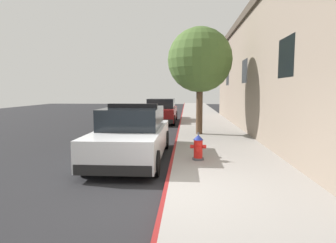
# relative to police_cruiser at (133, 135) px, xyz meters

# --- Properties ---
(ground_plane) EXTENTS (33.93, 60.00, 0.20)m
(ground_plane) POSITION_rel_police_cruiser_xyz_m (-3.21, 6.86, -0.84)
(ground_plane) COLOR #232326
(sidewalk_pavement) EXTENTS (3.05, 60.00, 0.17)m
(sidewalk_pavement) POSITION_rel_police_cruiser_xyz_m (2.79, 6.86, -0.66)
(sidewalk_pavement) COLOR gray
(sidewalk_pavement) RESTS_ON ground
(curb_painted_edge) EXTENTS (0.08, 60.00, 0.17)m
(curb_painted_edge) POSITION_rel_police_cruiser_xyz_m (1.22, 6.86, -0.66)
(curb_painted_edge) COLOR maroon
(curb_painted_edge) RESTS_ON ground
(storefront_building) EXTENTS (8.16, 20.83, 5.77)m
(storefront_building) POSITION_rel_police_cruiser_xyz_m (8.27, 5.44, 2.15)
(storefront_building) COLOR gray
(storefront_building) RESTS_ON ground
(police_cruiser) EXTENTS (1.94, 4.84, 1.68)m
(police_cruiser) POSITION_rel_police_cruiser_xyz_m (0.00, 0.00, 0.00)
(police_cruiser) COLOR white
(police_cruiser) RESTS_ON ground
(parked_car_silver_ahead) EXTENTS (1.94, 4.84, 1.56)m
(parked_car_silver_ahead) POSITION_rel_police_cruiser_xyz_m (-0.03, 10.24, -0.00)
(parked_car_silver_ahead) COLOR maroon
(parked_car_silver_ahead) RESTS_ON ground
(fire_hydrant) EXTENTS (0.44, 0.40, 0.76)m
(fire_hydrant) POSITION_rel_police_cruiser_xyz_m (1.94, -0.67, -0.23)
(fire_hydrant) COLOR #4C4C51
(fire_hydrant) RESTS_ON sidewalk_pavement
(street_tree) EXTENTS (2.79, 2.79, 4.62)m
(street_tree) POSITION_rel_police_cruiser_xyz_m (2.17, 4.24, 2.63)
(street_tree) COLOR brown
(street_tree) RESTS_ON sidewalk_pavement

